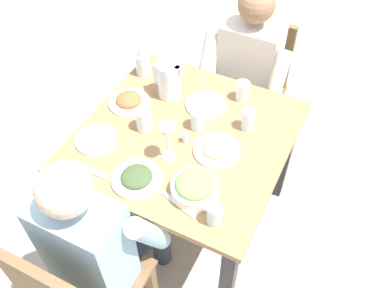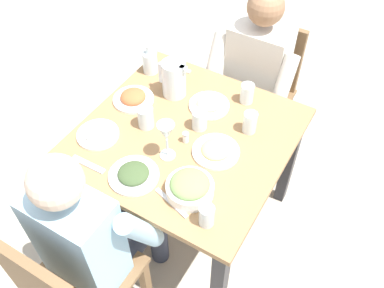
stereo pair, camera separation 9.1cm
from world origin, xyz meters
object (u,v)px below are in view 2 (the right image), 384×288
Objects in this scene: chair_far at (71,286)px; water_pitcher at (174,79)px; plate_rice_curry at (133,98)px; water_glass_near_left at (200,120)px; diner_far at (96,229)px; diner_near at (249,85)px; plate_beans at (209,104)px; wine_glass at (166,134)px; plate_yoghurt at (98,134)px; salad_bowl at (190,187)px; plate_dolmas at (134,174)px; chair_near at (261,85)px; dining_table at (186,150)px; water_glass_near_right at (146,117)px; salt_shaker at (186,137)px; oil_carafe at (150,63)px; plate_fries at (216,150)px; water_glass_by_pitcher at (207,216)px; water_glass_center at (250,122)px; water_glass_far_right at (247,93)px.

chair_far is 4.57× the size of water_pitcher.
plate_rice_curry is 0.38m from water_glass_near_left.
plate_rice_curry is at bearing -67.86° from diner_far.
diner_near is 5.77× the size of plate_beans.
wine_glass reaches higher than chair_far.
plate_yoghurt is 1.00× the size of wine_glass.
wine_glass is (0.19, -0.12, 0.10)m from salad_bowl.
plate_dolmas is at bearing 104.00° from water_pitcher.
chair_near is at bearing -96.34° from plate_beans.
plate_dolmas is at bearing 79.48° from dining_table.
wine_glass is (-0.20, 0.37, 0.05)m from water_pitcher.
dining_table is 4.83× the size of wine_glass.
water_glass_near_right is at bearing 72.82° from chair_near.
water_pitcher is at bearing -32.14° from water_glass_near_left.
dining_table is at bearing -55.85° from salad_bowl.
plate_dolmas is (-0.02, -0.25, 0.11)m from diner_far.
chair_near is at bearing -90.00° from diner_near.
plate_dolmas is at bearing 76.57° from water_glass_near_left.
water_pitcher is 3.52× the size of salt_shaker.
plate_beans is 1.23× the size of oil_carafe.
salt_shaker is (-0.09, -0.29, 0.01)m from plate_dolmas.
oil_carafe is (0.32, -0.88, 0.15)m from diner_far.
oil_carafe is at bearing -29.96° from plate_fries.
plate_fries is (-0.26, -0.55, 0.11)m from diner_far.
water_pitcher reaches higher than plate_fries.
salt_shaker reaches higher than dining_table.
plate_dolmas is at bearing 73.28° from salt_shaker.
plate_rice_curry is (0.26, -0.64, 0.11)m from diner_far.
chair_near reaches higher than plate_beans.
dining_table is at bearing 142.95° from oil_carafe.
plate_rice_curry is 0.25m from oil_carafe.
plate_rice_curry is (0.15, 0.15, -0.08)m from water_pitcher.
diner_far is at bearing 27.49° from water_glass_by_pitcher.
chair_far is 0.75× the size of diner_near.
diner_near is 0.48m from water_pitcher.
plate_dolmas is 0.48m from plate_rice_curry.
water_pitcher is 0.97× the size of plate_yoghurt.
plate_rice_curry is at bearing -32.78° from salad_bowl.
chair_far is 0.64m from salad_bowl.
diner_near is at bearing -79.73° from plate_fries.
plate_beans and plate_dolmas have the same top height.
diner_near is 21.55× the size of salt_shaker.
wine_glass is (-0.06, -0.17, 0.13)m from plate_dolmas.
water_glass_by_pitcher reaches higher than plate_beans.
plate_rice_curry is 1.91× the size of water_glass_center.
water_pitcher is at bearing -81.98° from diner_far.
water_glass_near_right is 0.52m from water_glass_far_right.
water_glass_near_left is (-0.23, 0.14, -0.05)m from water_pitcher.
oil_carafe reaches higher than plate_dolmas.
salt_shaker is (-0.02, 0.26, 0.01)m from plate_beans.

